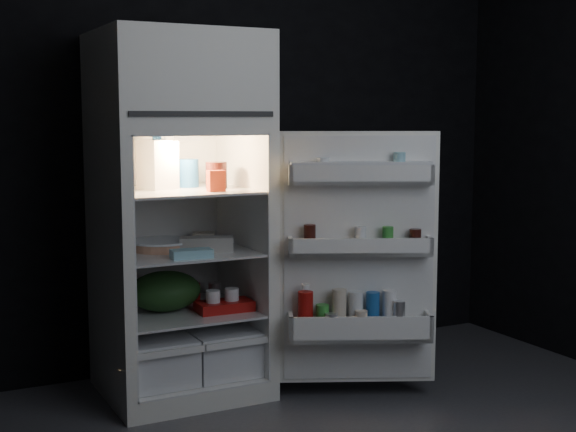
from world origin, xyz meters
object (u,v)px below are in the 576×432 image
yogurt_tray (224,306)px  refrigerator (177,203)px  egg_carton (206,244)px  milk_jug (158,165)px  fridge_door (358,262)px

yogurt_tray → refrigerator: bearing=138.0°
refrigerator → egg_carton: 0.26m
yogurt_tray → milk_jug: bearing=148.2°
milk_jug → yogurt_tray: size_ratio=0.88×
milk_jug → egg_carton: bearing=-57.2°
refrigerator → egg_carton: (0.10, -0.14, -0.19)m
refrigerator → egg_carton: refrigerator is taller
milk_jug → yogurt_tray: milk_jug is taller
fridge_door → milk_jug: fridge_door is taller
milk_jug → egg_carton: size_ratio=0.93×
refrigerator → milk_jug: 0.21m
yogurt_tray → egg_carton: bearing=159.2°
milk_jug → egg_carton: milk_jug is taller
fridge_door → yogurt_tray: bearing=146.0°
yogurt_tray → fridge_door: bearing=-32.2°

